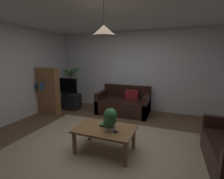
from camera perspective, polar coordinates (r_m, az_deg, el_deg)
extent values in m
cube|color=brown|center=(3.33, -1.95, -19.17)|extent=(5.44, 4.87, 0.02)
cube|color=tan|center=(3.17, -3.46, -20.63)|extent=(3.53, 2.68, 0.01)
cube|color=silver|center=(5.25, 8.54, 6.54)|extent=(5.56, 0.06, 2.53)
cube|color=silver|center=(4.71, -34.66, 4.20)|extent=(0.06, 4.87, 2.53)
cube|color=white|center=(3.01, -2.31, 27.88)|extent=(5.44, 4.87, 0.02)
cube|color=white|center=(5.30, 5.33, 5.75)|extent=(1.18, 0.01, 1.00)
cube|color=black|center=(4.95, 4.06, -6.08)|extent=(1.55, 0.90, 0.42)
cube|color=black|center=(5.22, 5.37, -0.57)|extent=(1.55, 0.12, 0.40)
cube|color=black|center=(5.17, -3.52, -4.08)|extent=(0.12, 0.90, 0.64)
cube|color=black|center=(4.77, 12.32, -5.59)|extent=(0.12, 0.90, 0.64)
cube|color=maroon|center=(5.01, 7.05, -1.80)|extent=(0.40, 0.12, 0.28)
cube|color=olive|center=(2.93, -2.58, -13.98)|extent=(1.05, 0.68, 0.04)
cylinder|color=olive|center=(3.02, -13.31, -18.23)|extent=(0.07, 0.07, 0.41)
cylinder|color=olive|center=(2.67, 4.76, -22.17)|extent=(0.07, 0.07, 0.41)
cylinder|color=olive|center=(3.44, -7.96, -14.23)|extent=(0.07, 0.07, 0.41)
cylinder|color=olive|center=(3.14, 7.73, -16.84)|extent=(0.07, 0.07, 0.41)
cube|color=black|center=(3.01, -3.01, -12.61)|extent=(0.15, 0.11, 0.03)
cube|color=#387247|center=(2.99, -2.87, -12.27)|extent=(0.16, 0.15, 0.02)
cube|color=black|center=(2.80, 0.65, -14.56)|extent=(0.16, 0.12, 0.02)
cylinder|color=beige|center=(2.82, -0.67, -13.65)|extent=(0.18, 0.18, 0.08)
sphere|color=#2D6B33|center=(2.76, -1.02, -11.71)|extent=(0.21, 0.21, 0.21)
sphere|color=#2D6B33|center=(2.72, -0.40, -10.74)|extent=(0.20, 0.20, 0.20)
sphere|color=#2D6B33|center=(2.70, -0.55, -9.04)|extent=(0.23, 0.23, 0.23)
cube|color=black|center=(5.63, -15.80, -3.95)|extent=(0.90, 0.44, 0.50)
cube|color=black|center=(5.50, -16.22, 1.44)|extent=(0.85, 0.05, 0.48)
cube|color=black|center=(5.48, -16.38, 1.39)|extent=(0.81, 0.00, 0.44)
cube|color=black|center=(5.55, -16.07, -1.31)|extent=(0.24, 0.16, 0.04)
cylinder|color=beige|center=(6.05, -14.11, -3.82)|extent=(0.32, 0.32, 0.30)
cylinder|color=brown|center=(5.93, -14.36, 1.47)|extent=(0.05, 0.05, 0.83)
cone|color=#3D7F3D|center=(5.79, -13.15, 6.67)|extent=(0.40, 0.15, 0.33)
cone|color=#3D7F3D|center=(5.91, -12.76, 6.64)|extent=(0.33, 0.38, 0.36)
cone|color=#3D7F3D|center=(6.07, -14.10, 6.82)|extent=(0.22, 0.47, 0.37)
cone|color=#3D7F3D|center=(6.06, -15.79, 6.70)|extent=(0.48, 0.29, 0.36)
cone|color=#3D7F3D|center=(5.91, -16.18, 6.26)|extent=(0.38, 0.24, 0.29)
cone|color=#3D7F3D|center=(5.76, -15.82, 5.87)|extent=(0.15, 0.37, 0.24)
cone|color=#3D7F3D|center=(5.66, -14.30, 6.26)|extent=(0.35, 0.42, 0.35)
cube|color=olive|center=(5.17, -21.81, -0.52)|extent=(0.70, 0.22, 1.40)
cube|color=#2D4C8C|center=(5.25, -25.04, 1.21)|extent=(0.05, 0.16, 0.19)
cube|color=black|center=(5.22, -24.64, 1.07)|extent=(0.04, 0.16, 0.17)
cube|color=#387247|center=(5.18, -24.24, 1.05)|extent=(0.05, 0.16, 0.17)
cube|color=#99663F|center=(5.14, -23.88, 1.40)|extent=(0.04, 0.16, 0.24)
cube|color=#2D4C8C|center=(5.11, -23.47, 1.29)|extent=(0.05, 0.16, 0.22)
cylinder|color=black|center=(2.75, -2.97, 25.59)|extent=(0.01, 0.01, 0.34)
cone|color=tan|center=(2.69, -2.91, 20.37)|extent=(0.38, 0.38, 0.16)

